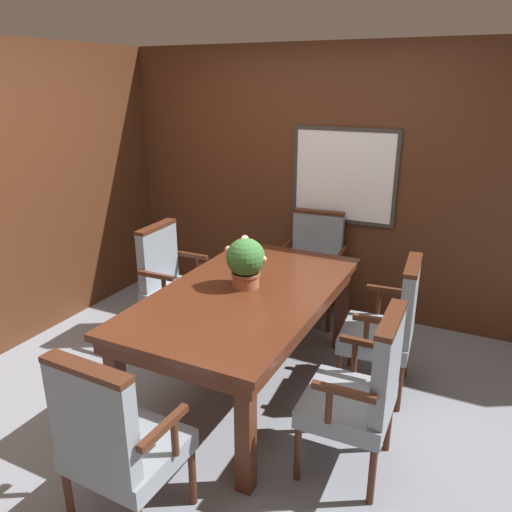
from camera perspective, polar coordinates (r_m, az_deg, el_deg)
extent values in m
plane|color=gray|center=(3.76, -4.18, -15.14)|extent=(14.00, 14.00, 0.00)
cube|color=#4C2816|center=(4.77, 6.17, 8.41)|extent=(7.20, 0.06, 2.45)
cube|color=white|center=(4.62, 9.98, 8.98)|extent=(0.90, 0.01, 0.79)
cube|color=#38332D|center=(4.56, 10.28, 14.08)|extent=(0.97, 0.02, 0.04)
cube|color=#38332D|center=(4.70, 9.68, 4.02)|extent=(0.97, 0.02, 0.03)
cube|color=#38332D|center=(4.76, 4.52, 9.53)|extent=(0.04, 0.02, 0.79)
cube|color=#38332D|center=(4.51, 15.71, 8.30)|extent=(0.03, 0.02, 0.79)
cube|color=#4C2816|center=(4.49, -26.25, 5.79)|extent=(0.06, 7.20, 2.45)
cube|color=#4C2314|center=(3.22, -15.57, -14.64)|extent=(0.09, 0.09, 0.73)
cube|color=#4C2314|center=(2.81, -1.18, -19.64)|extent=(0.09, 0.09, 0.73)
cube|color=#4C2314|center=(4.47, -1.00, -3.81)|extent=(0.09, 0.09, 0.73)
cube|color=#4C2314|center=(4.18, 9.75, -5.85)|extent=(0.09, 0.09, 0.73)
cube|color=#4C2314|center=(3.46, -1.10, -5.28)|extent=(1.02, 1.87, 0.09)
cube|color=#4C2314|center=(3.43, -1.11, -4.26)|extent=(1.08, 1.93, 0.04)
cylinder|color=#472314|center=(4.14, -7.86, -8.92)|extent=(0.04, 0.04, 0.36)
cylinder|color=#472314|center=(4.48, -4.77, -6.47)|extent=(0.04, 0.04, 0.36)
cylinder|color=#472314|center=(4.35, -12.50, -7.70)|extent=(0.04, 0.04, 0.36)
cylinder|color=#472314|center=(4.68, -9.20, -5.48)|extent=(0.04, 0.04, 0.36)
cube|color=gray|center=(4.31, -8.73, -4.32)|extent=(0.49, 0.52, 0.11)
cube|color=gray|center=(4.30, -11.13, -0.11)|extent=(0.09, 0.47, 0.50)
cube|color=#472314|center=(4.22, -11.37, 3.30)|extent=(0.10, 0.47, 0.03)
cylinder|color=#472314|center=(4.03, -10.47, -3.72)|extent=(0.04, 0.04, 0.21)
cube|color=#472314|center=(4.03, -11.39, -2.20)|extent=(0.33, 0.04, 0.04)
cylinder|color=#472314|center=(4.43, -6.59, -1.30)|extent=(0.04, 0.04, 0.21)
cube|color=#472314|center=(4.43, -7.42, 0.08)|extent=(0.33, 0.04, 0.04)
cylinder|color=#472314|center=(4.60, 2.80, -5.66)|extent=(0.04, 0.04, 0.36)
cylinder|color=#472314|center=(4.50, 8.29, -6.50)|extent=(0.04, 0.04, 0.36)
cylinder|color=#472314|center=(4.96, 4.34, -3.76)|extent=(0.04, 0.04, 0.36)
cylinder|color=#472314|center=(4.87, 9.43, -4.48)|extent=(0.04, 0.04, 0.36)
cube|color=gray|center=(4.63, 6.31, -2.44)|extent=(0.55, 0.51, 0.11)
cube|color=gray|center=(4.71, 7.09, 1.86)|extent=(0.47, 0.12, 0.50)
cube|color=#472314|center=(4.64, 7.22, 4.99)|extent=(0.48, 0.13, 0.03)
cylinder|color=#472314|center=(4.62, 3.11, -0.34)|extent=(0.04, 0.04, 0.21)
cube|color=#472314|center=(4.65, 3.41, 1.12)|extent=(0.06, 0.33, 0.04)
cylinder|color=#472314|center=(4.49, 9.52, -1.17)|extent=(0.04, 0.04, 0.21)
cube|color=#472314|center=(4.52, 9.78, 0.34)|extent=(0.06, 0.33, 0.04)
cylinder|color=#472314|center=(4.02, 10.83, -10.01)|extent=(0.04, 0.04, 0.36)
cylinder|color=#472314|center=(3.64, 9.42, -13.34)|extent=(0.04, 0.04, 0.36)
cylinder|color=#472314|center=(3.98, 16.77, -10.84)|extent=(0.04, 0.04, 0.36)
cylinder|color=#472314|center=(3.60, 16.05, -14.32)|extent=(0.04, 0.04, 0.36)
cube|color=gray|center=(3.69, 13.56, -8.97)|extent=(0.51, 0.55, 0.11)
cube|color=gray|center=(3.54, 17.10, -5.02)|extent=(0.12, 0.47, 0.50)
cube|color=#472314|center=(3.44, 17.54, -0.98)|extent=(0.13, 0.48, 0.03)
cylinder|color=#472314|center=(3.86, 13.81, -5.05)|extent=(0.04, 0.04, 0.21)
cube|color=#472314|center=(3.81, 14.99, -3.78)|extent=(0.33, 0.06, 0.04)
cylinder|color=#472314|center=(3.39, 12.50, -8.57)|extent=(0.04, 0.04, 0.21)
cube|color=#472314|center=(3.33, 13.84, -7.18)|extent=(0.33, 0.06, 0.04)
cylinder|color=#472314|center=(3.33, 7.58, -16.74)|extent=(0.04, 0.04, 0.36)
cylinder|color=#472314|center=(2.99, 4.79, -21.49)|extent=(0.04, 0.04, 0.36)
cylinder|color=#472314|center=(3.26, 14.88, -18.15)|extent=(0.04, 0.04, 0.36)
cylinder|color=#472314|center=(2.92, 13.11, -23.29)|extent=(0.04, 0.04, 0.36)
cube|color=gray|center=(2.97, 10.38, -16.33)|extent=(0.49, 0.52, 0.11)
cube|color=gray|center=(2.78, 14.78, -11.95)|extent=(0.09, 0.47, 0.50)
cube|color=#472314|center=(2.65, 15.28, -7.02)|extent=(0.10, 0.47, 0.03)
cylinder|color=#472314|center=(3.11, 11.19, -11.16)|extent=(0.04, 0.04, 0.21)
cube|color=#472314|center=(3.05, 12.63, -9.73)|extent=(0.33, 0.04, 0.04)
cylinder|color=#472314|center=(2.68, 8.32, -16.55)|extent=(0.04, 0.04, 0.21)
cube|color=#472314|center=(2.61, 9.98, -15.04)|extent=(0.33, 0.04, 0.04)
cylinder|color=#472314|center=(2.87, -7.27, -23.65)|extent=(0.04, 0.04, 0.36)
cylinder|color=#472314|center=(3.10, -14.58, -20.44)|extent=(0.04, 0.04, 0.36)
cylinder|color=#472314|center=(2.90, -20.57, -24.57)|extent=(0.04, 0.04, 0.36)
cube|color=gray|center=(2.71, -14.35, -20.68)|extent=(0.53, 0.49, 0.11)
cube|color=gray|center=(2.42, -18.21, -17.50)|extent=(0.47, 0.10, 0.50)
cube|color=#472314|center=(2.28, -18.92, -12.10)|extent=(0.47, 0.10, 0.03)
cylinder|color=#472314|center=(2.50, -9.28, -19.69)|extent=(0.04, 0.04, 0.21)
cube|color=#472314|center=(2.39, -10.50, -18.68)|extent=(0.05, 0.33, 0.04)
cylinder|color=#472314|center=(2.80, -18.33, -15.74)|extent=(0.04, 0.04, 0.21)
cube|color=#472314|center=(2.70, -19.67, -14.64)|extent=(0.05, 0.33, 0.04)
cylinder|color=#9E5638|center=(3.46, -1.18, -2.66)|extent=(0.19, 0.19, 0.11)
cylinder|color=#9E5638|center=(3.45, -1.18, -1.99)|extent=(0.20, 0.20, 0.02)
sphere|color=#387033|center=(3.41, -1.20, -0.16)|extent=(0.27, 0.27, 0.27)
sphere|color=#F6A083|center=(3.37, 0.88, -0.36)|extent=(0.04, 0.04, 0.04)
sphere|color=pink|center=(3.44, -3.03, 0.77)|extent=(0.05, 0.05, 0.05)
sphere|color=pink|center=(3.42, -1.28, 1.96)|extent=(0.05, 0.05, 0.05)
sphere|color=#FAA199|center=(3.39, -1.47, 1.96)|extent=(0.04, 0.04, 0.04)
sphere|color=#E3A589|center=(3.41, -3.14, 0.73)|extent=(0.05, 0.05, 0.05)
sphere|color=pink|center=(3.50, -0.94, 1.23)|extent=(0.04, 0.04, 0.04)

